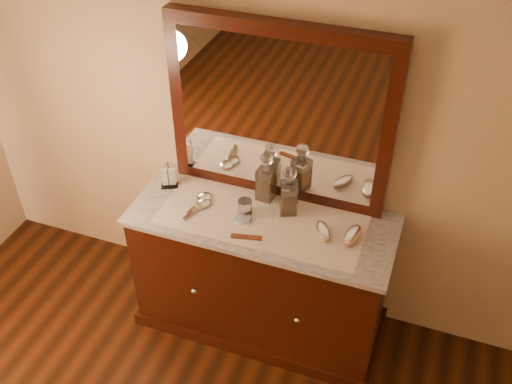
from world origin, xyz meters
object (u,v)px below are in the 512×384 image
napkin_rack (169,178)px  decanter_right (289,195)px  dresser_cabinet (262,275)px  brush_near (323,231)px  pin_dish (243,219)px  decanter_left (266,181)px  hand_mirror_inner (200,205)px  comb (247,237)px  mirror_frame (279,115)px  brush_far (352,236)px  hand_mirror_outer (202,199)px

napkin_rack → decanter_right: decanter_right is taller
dresser_cabinet → brush_near: bearing=-3.5°
pin_dish → decanter_left: 0.25m
pin_dish → hand_mirror_inner: size_ratio=0.39×
dresser_cabinet → decanter_right: bearing=37.8°
pin_dish → decanter_left: size_ratio=0.28×
decanter_right → brush_near: 0.27m
comb → hand_mirror_inner: size_ratio=0.73×
mirror_frame → napkin_rack: size_ratio=8.34×
napkin_rack → brush_far: napkin_rack is taller
mirror_frame → hand_mirror_inner: mirror_frame is taller
brush_far → hand_mirror_outer: (-0.85, 0.02, -0.01)m
decanter_right → hand_mirror_inner: decanter_right is taller
decanter_left → hand_mirror_outer: bearing=-155.7°
mirror_frame → decanter_left: size_ratio=3.98×
mirror_frame → pin_dish: 0.58m
comb → brush_far: size_ratio=0.93×
brush_near → hand_mirror_inner: bearing=-178.9°
comb → brush_near: (0.36, 0.16, 0.02)m
dresser_cabinet → brush_near: (0.34, -0.02, 0.46)m
mirror_frame → decanter_right: size_ratio=4.07×
comb → decanter_left: decanter_left is taller
hand_mirror_inner → hand_mirror_outer: bearing=107.0°
hand_mirror_outer → decanter_right: bearing=8.6°
pin_dish → hand_mirror_outer: hand_mirror_outer is taller
brush_near → comb: bearing=-156.1°
comb → brush_far: bearing=6.3°
hand_mirror_inner → comb: bearing=-24.3°
decanter_right → mirror_frame: bearing=127.0°
pin_dish → hand_mirror_outer: 0.28m
decanter_right → hand_mirror_outer: 0.50m
brush_far → hand_mirror_outer: brush_far is taller
napkin_rack → brush_near: (0.93, -0.10, -0.03)m
pin_dish → mirror_frame: bearing=73.3°
brush_far → napkin_rack: bearing=175.6°
napkin_rack → decanter_right: bearing=1.0°
hand_mirror_outer → napkin_rack: bearing=165.1°
decanter_left → brush_near: 0.43m
dresser_cabinet → pin_dish: size_ratio=16.42×
pin_dish → brush_far: bearing=5.1°
napkin_rack → decanter_right: 0.71m
pin_dish → napkin_rack: size_ratio=0.59×
decanter_right → napkin_rack: bearing=-179.0°
napkin_rack → decanter_left: size_ratio=0.48×
comb → brush_near: 0.40m
hand_mirror_outer → pin_dish: bearing=-14.9°
napkin_rack → hand_mirror_outer: (0.23, -0.06, -0.04)m
decanter_left → mirror_frame: bearing=64.9°
brush_near → hand_mirror_outer: (-0.70, 0.04, -0.01)m
mirror_frame → hand_mirror_outer: bearing=-148.0°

